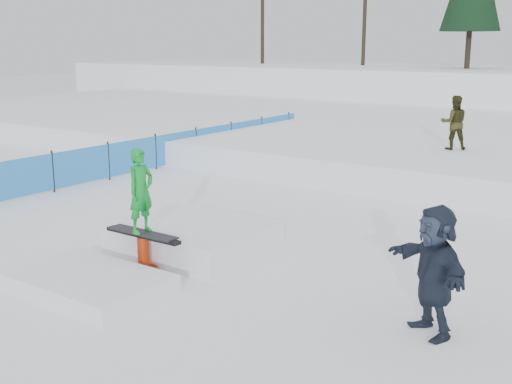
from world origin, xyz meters
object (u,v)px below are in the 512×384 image
Objects in this scene: safety_fence at (156,152)px; walker_olive at (454,123)px; jib_rail_feature at (167,245)px; spectator_dark at (434,270)px.

walker_olive is at bearing 28.01° from safety_fence.
jib_rail_feature is (6.13, -6.11, -0.25)m from safety_fence.
spectator_dark is at bearing -1.23° from jib_rail_feature.
walker_olive is 0.35× the size of jib_rail_feature.
walker_olive reaches higher than safety_fence.
walker_olive is at bearing 144.90° from spectator_dark.
jib_rail_feature is at bearing -143.63° from spectator_dark.
jib_rail_feature is at bearing 52.26° from walker_olive.
jib_rail_feature reaches higher than spectator_dark.
jib_rail_feature is (-1.65, -10.25, -1.27)m from walker_olive.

